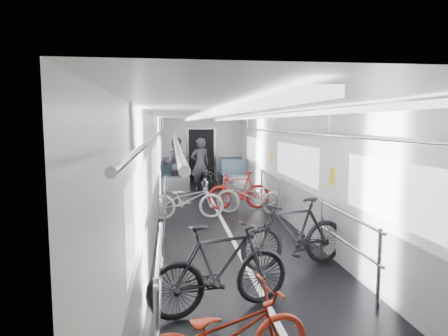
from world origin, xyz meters
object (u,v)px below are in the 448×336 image
at_px(bike_left_mid, 221,268).
at_px(person_seated, 175,164).
at_px(bike_right_near, 294,233).
at_px(person_standing, 200,165).
at_px(bike_left_far, 187,200).
at_px(bike_left_near, 226,336).
at_px(bike_right_far, 239,190).
at_px(bike_right_mid, 251,196).
at_px(bike_aisle, 209,178).

height_order(bike_left_mid, person_seated, person_seated).
bearing_deg(bike_left_mid, bike_right_near, -60.56).
bearing_deg(person_standing, bike_left_far, 62.30).
bearing_deg(bike_right_near, person_standing, 174.89).
bearing_deg(bike_left_near, bike_right_far, -22.67).
xyz_separation_m(bike_right_near, person_seated, (-1.73, 7.43, 0.34)).
bearing_deg(person_seated, bike_right_mid, 115.34).
xyz_separation_m(bike_left_far, bike_right_near, (1.51, -3.40, 0.09)).
height_order(bike_left_far, person_seated, person_seated).
xyz_separation_m(bike_aisle, person_seated, (-1.10, 0.25, 0.47)).
bearing_deg(bike_left_near, bike_left_far, -11.20).
bearing_deg(person_seated, bike_left_mid, 92.77).
relative_size(bike_right_far, bike_aisle, 1.04).
height_order(bike_right_mid, person_standing, person_standing).
bearing_deg(bike_right_near, bike_aisle, 172.56).
xyz_separation_m(bike_right_near, person_standing, (-0.93, 7.18, 0.34)).
distance_m(bike_left_far, bike_aisle, 3.88).
bearing_deg(bike_right_near, person_seated, -179.38).
bearing_deg(person_seated, bike_right_far, 116.63).
bearing_deg(bike_left_far, person_seated, 2.84).
distance_m(bike_aisle, person_standing, 0.55).
bearing_deg(bike_left_mid, bike_left_near, 158.81).
bearing_deg(bike_left_near, bike_right_near, -40.77).
height_order(bike_left_mid, bike_left_far, bike_left_mid).
height_order(bike_left_near, bike_right_near, bike_right_near).
relative_size(bike_left_near, bike_left_mid, 0.87).
relative_size(bike_left_mid, bike_right_near, 1.00).
xyz_separation_m(bike_left_near, bike_right_mid, (1.48, 6.25, 0.05)).
distance_m(bike_right_far, bike_aisle, 2.97).
height_order(bike_left_near, person_seated, person_seated).
relative_size(bike_left_near, bike_left_far, 0.91).
relative_size(bike_left_near, bike_aisle, 0.98).
bearing_deg(bike_aisle, person_seated, -173.88).
bearing_deg(bike_aisle, bike_left_mid, -75.68).
xyz_separation_m(bike_left_near, bike_right_near, (1.42, 2.59, 0.13)).
bearing_deg(person_standing, bike_right_far, 86.17).
relative_size(bike_left_far, person_seated, 0.97).
bearing_deg(bike_aisle, bike_left_near, -75.78).
bearing_deg(person_standing, bike_left_near, 68.14).
relative_size(bike_right_mid, bike_right_far, 1.05).
distance_m(bike_left_near, bike_left_far, 5.99).
relative_size(bike_left_near, bike_right_near, 0.87).
xyz_separation_m(bike_left_near, person_seated, (-0.31, 10.02, 0.47)).
xyz_separation_m(bike_left_mid, person_seated, (-0.42, 8.75, 0.34)).
bearing_deg(bike_left_near, person_standing, -14.92).
bearing_deg(person_seated, bike_left_near, 91.76).
relative_size(bike_left_near, bike_right_mid, 0.90).
bearing_deg(bike_right_far, bike_right_mid, 15.23).
height_order(bike_aisle, person_seated, person_seated).
relative_size(bike_right_near, bike_right_far, 1.09).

